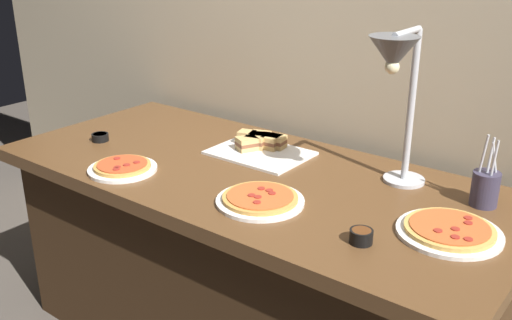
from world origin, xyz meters
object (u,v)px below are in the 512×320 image
object	(u,v)px
pizza_plate_raised_stand	(449,231)
sauce_cup_far	(100,137)
pizza_plate_center	(122,167)
sauce_cup_near	(361,236)
sandwich_platter	(260,145)
pizza_plate_front	(260,199)
utensil_holder	(485,188)
heat_lamp	(396,70)

from	to	relation	value
pizza_plate_raised_stand	sauce_cup_far	bearing A→B (deg)	-176.38
pizza_plate_center	sauce_cup_near	size ratio (longest dim) A/B	3.77
sandwich_platter	sauce_cup_near	size ratio (longest dim) A/B	5.56
pizza_plate_front	sauce_cup_far	xyz separation A→B (m)	(-0.87, 0.07, 0.00)
sauce_cup_near	sauce_cup_far	distance (m)	1.24
sauce_cup_far	utensil_holder	world-z (taller)	utensil_holder
pizza_plate_front	utensil_holder	size ratio (longest dim) A/B	1.20
pizza_plate_center	sandwich_platter	world-z (taller)	sandwich_platter
sauce_cup_near	pizza_plate_center	bearing A→B (deg)	-176.64
sandwich_platter	heat_lamp	bearing A→B (deg)	-7.54
heat_lamp	pizza_plate_center	xyz separation A→B (m)	(-0.83, -0.38, -0.40)
sauce_cup_near	utensil_holder	size ratio (longest dim) A/B	0.28
heat_lamp	sauce_cup_near	distance (m)	0.51
sandwich_platter	sauce_cup_near	world-z (taller)	sandwich_platter
pizza_plate_raised_stand	sandwich_platter	bearing A→B (deg)	165.68
heat_lamp	sandwich_platter	size ratio (longest dim) A/B	1.45
pizza_plate_raised_stand	heat_lamp	bearing A→B (deg)	152.39
pizza_plate_center	pizza_plate_raised_stand	xyz separation A→B (m)	(1.10, 0.25, 0.00)
pizza_plate_front	sandwich_platter	xyz separation A→B (m)	(-0.28, 0.37, 0.01)
pizza_plate_raised_stand	sauce_cup_near	world-z (taller)	sauce_cup_near
heat_lamp	utensil_holder	distance (m)	0.46
sauce_cup_far	sauce_cup_near	bearing A→B (deg)	-4.73
sandwich_platter	utensil_holder	xyz separation A→B (m)	(0.84, 0.04, 0.04)
heat_lamp	pizza_plate_center	size ratio (longest dim) A/B	2.15
pizza_plate_front	sauce_cup_far	bearing A→B (deg)	175.36
pizza_plate_front	pizza_plate_raised_stand	size ratio (longest dim) A/B	0.95
utensil_holder	sauce_cup_far	bearing A→B (deg)	-166.62
sauce_cup_near	heat_lamp	bearing A→B (deg)	104.60
utensil_holder	pizza_plate_front	bearing A→B (deg)	-143.69
pizza_plate_center	sandwich_platter	size ratio (longest dim) A/B	0.68
sandwich_platter	utensil_holder	bearing A→B (deg)	2.67
heat_lamp	sauce_cup_near	world-z (taller)	heat_lamp
heat_lamp	pizza_plate_center	bearing A→B (deg)	-155.39
pizza_plate_raised_stand	sandwich_platter	size ratio (longest dim) A/B	0.82
sauce_cup_near	pizza_plate_front	bearing A→B (deg)	175.07
pizza_plate_front	sauce_cup_near	bearing A→B (deg)	-4.93
sauce_cup_near	pizza_plate_raised_stand	bearing A→B (deg)	47.67
pizza_plate_front	sauce_cup_far	world-z (taller)	same
sauce_cup_near	utensil_holder	xyz separation A→B (m)	(0.19, 0.44, 0.04)
pizza_plate_front	utensil_holder	world-z (taller)	utensil_holder
heat_lamp	sauce_cup_near	size ratio (longest dim) A/B	8.09
heat_lamp	sandwich_platter	bearing A→B (deg)	172.46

